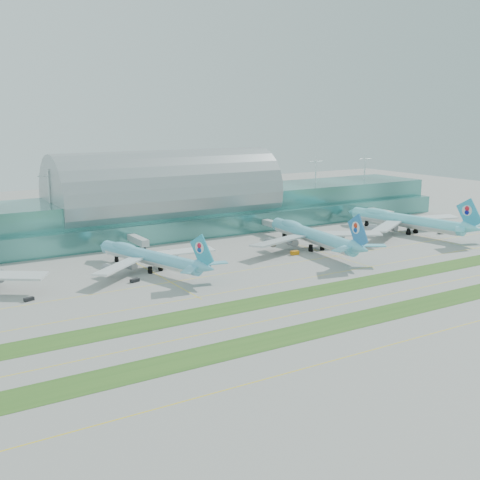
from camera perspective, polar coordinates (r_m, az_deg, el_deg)
ground at (r=214.23m, az=7.73°, el=-4.97°), size 700.00×700.00×0.00m
terminal at (r=318.84m, az=-6.95°, el=3.27°), size 340.00×69.10×36.00m
grass_strip_near at (r=194.47m, az=12.97°, el=-6.93°), size 420.00×12.00×0.08m
grass_strip_far at (r=215.70m, az=7.40°, el=-4.83°), size 420.00×12.00×0.08m
taxiline_a at (r=181.71m, az=17.42°, el=-8.56°), size 420.00×0.35×0.01m
taxiline_b at (r=204.12m, az=10.22°, el=-5.91°), size 420.00×0.35×0.01m
taxiline_c at (r=227.85m, az=4.88°, el=-3.86°), size 420.00×0.35×0.01m
taxiline_d at (r=245.25m, az=1.83°, el=-2.68°), size 420.00×0.35×0.01m
airliner_b at (r=243.18m, az=-8.67°, el=-1.52°), size 58.02×67.25×18.94m
airliner_c at (r=280.28m, az=6.79°, el=0.51°), size 69.43×79.18×21.79m
airliner_d at (r=327.87m, az=15.38°, el=1.86°), size 70.33×80.57×22.22m
gse_b at (r=215.04m, az=-19.38°, el=-5.32°), size 3.64×2.38×1.24m
gse_c at (r=228.51m, az=-9.95°, el=-3.80°), size 3.86×2.68×1.25m
gse_d at (r=245.66m, az=-3.17°, el=-2.51°), size 3.65×2.69×1.31m
gse_e at (r=268.99m, az=5.21°, el=-1.22°), size 3.68×2.11×1.71m
gse_f at (r=288.77m, az=10.91°, el=-0.48°), size 3.78×2.31×1.63m
gse_g at (r=331.14m, az=18.52°, el=0.69°), size 3.43×2.06×1.54m
gse_h at (r=341.98m, az=19.91°, el=0.96°), size 3.94×2.99×1.76m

